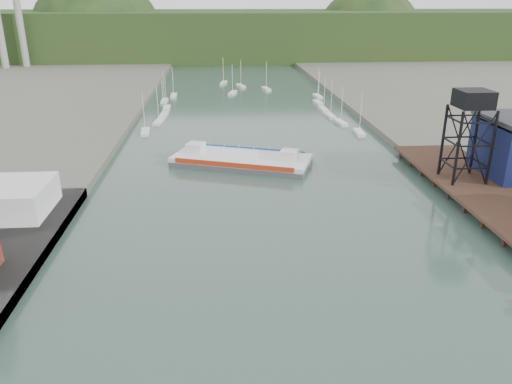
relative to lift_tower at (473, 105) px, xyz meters
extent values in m
cube|color=black|center=(2.00, -13.00, -13.75)|extent=(14.00, 70.00, 0.50)
cylinder|color=black|center=(-4.00, -13.00, -14.85)|extent=(0.60, 0.60, 2.20)
cylinder|color=black|center=(-3.00, -3.00, -7.00)|extent=(0.50, 0.50, 13.00)
cylinder|color=black|center=(3.00, -3.00, -7.00)|extent=(0.50, 0.50, 13.00)
cylinder|color=black|center=(-3.00, 3.00, -7.00)|extent=(0.50, 0.50, 13.00)
cylinder|color=black|center=(3.00, 3.00, -7.00)|extent=(0.50, 0.50, 13.00)
cube|color=black|center=(0.00, 0.00, 1.00)|extent=(5.50, 5.50, 3.00)
cube|color=silver|center=(-62.54, 45.89, -15.30)|extent=(2.67, 7.65, 0.90)
cube|color=silver|center=(-60.28, 57.30, -15.30)|extent=(2.81, 7.67, 0.90)
cube|color=silver|center=(-59.71, 66.17, -15.30)|extent=(2.35, 7.59, 0.90)
cube|color=silver|center=(-59.81, 76.09, -15.30)|extent=(2.01, 7.50, 0.90)
cube|color=silver|center=(-61.64, 88.33, -15.30)|extent=(2.00, 7.50, 0.90)
cube|color=silver|center=(-59.32, 98.17, -15.30)|extent=(2.16, 7.54, 0.90)
cube|color=silver|center=(-7.44, 41.03, -15.30)|extent=(2.53, 7.62, 0.90)
cube|color=silver|center=(-9.54, 52.51, -15.30)|extent=(2.76, 7.67, 0.90)
cube|color=silver|center=(-10.54, 61.29, -15.30)|extent=(2.22, 7.56, 0.90)
cube|color=silver|center=(-10.73, 70.28, -15.30)|extent=(2.18, 7.54, 0.90)
cube|color=silver|center=(-10.33, 81.38, -15.30)|extent=(2.46, 7.61, 0.90)
cube|color=silver|center=(-8.22, 92.99, -15.30)|extent=(2.48, 7.61, 0.90)
cube|color=silver|center=(-38.16, 102.00, -15.30)|extent=(3.78, 7.76, 0.90)
cube|color=silver|center=(-24.96, 110.00, -15.30)|extent=(3.31, 7.74, 0.90)
cube|color=silver|center=(-34.34, 118.00, -15.30)|extent=(3.76, 7.76, 0.90)
cube|color=silver|center=(-41.11, 126.00, -15.30)|extent=(3.40, 7.74, 0.90)
cylinder|color=gray|center=(-137.00, 177.00, 14.35)|extent=(3.20, 3.20, 60.00)
cube|color=black|center=(-35.00, 242.00, -3.65)|extent=(500.00, 120.00, 28.00)
sphere|color=black|center=(-115.00, 242.00, -7.65)|extent=(80.00, 80.00, 80.00)
sphere|color=black|center=(55.00, 252.00, -9.65)|extent=(70.00, 70.00, 70.00)
cube|color=#48484A|center=(-38.98, 17.56, -15.08)|extent=(30.30, 20.18, 1.13)
cube|color=silver|center=(-38.98, 17.56, -14.07)|extent=(30.30, 20.18, 0.90)
cube|color=#AB2E13|center=(-40.92, 12.21, -13.85)|extent=(23.34, 8.61, 1.01)
cube|color=navy|center=(-37.04, 22.90, -13.85)|extent=(23.34, 8.61, 1.01)
cube|color=silver|center=(-48.51, 21.01, -12.72)|extent=(4.33, 4.33, 2.25)
cube|color=silver|center=(-29.46, 14.10, -12.72)|extent=(4.33, 4.33, 2.25)
camera|label=1|loc=(-43.47, -81.88, 16.83)|focal=35.00mm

